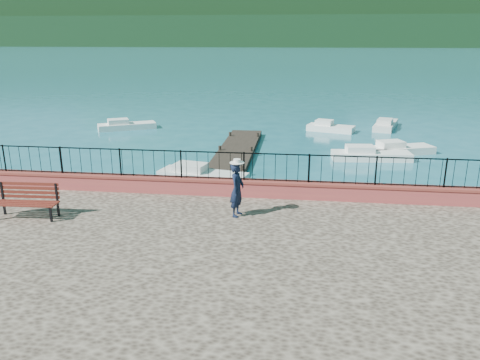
% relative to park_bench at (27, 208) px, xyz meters
% --- Properties ---
extents(ground, '(2000.00, 2000.00, 0.00)m').
position_rel_park_bench_xyz_m(ground, '(6.62, -0.85, -1.51)').
color(ground, '#19596B').
rests_on(ground, ground).
extents(parapet, '(28.00, 0.46, 0.58)m').
position_rel_park_bench_xyz_m(parapet, '(6.62, 2.85, -0.02)').
color(parapet, '#A3413A').
rests_on(parapet, promenade).
extents(railing, '(27.00, 0.05, 0.95)m').
position_rel_park_bench_xyz_m(railing, '(6.62, 2.85, 0.74)').
color(railing, black).
rests_on(railing, parapet).
extents(dock, '(2.00, 16.00, 0.30)m').
position_rel_park_bench_xyz_m(dock, '(4.62, 11.15, -1.36)').
color(dock, '#2D231C').
rests_on(dock, ground).
extents(far_forest, '(900.00, 60.00, 18.00)m').
position_rel_park_bench_xyz_m(far_forest, '(6.62, 299.15, 7.49)').
color(far_forest, black).
rests_on(far_forest, ground).
extents(foothills, '(900.00, 120.00, 44.00)m').
position_rel_park_bench_xyz_m(foothills, '(6.62, 359.15, 20.49)').
color(foothills, black).
rests_on(foothills, ground).
extents(park_bench, '(1.92, 0.70, 1.05)m').
position_rel_park_bench_xyz_m(park_bench, '(0.00, 0.00, 0.00)').
color(park_bench, black).
rests_on(park_bench, promenade).
extents(person, '(0.52, 0.68, 1.68)m').
position_rel_park_bench_xyz_m(person, '(6.33, 0.97, 0.53)').
color(person, black).
rests_on(person, promenade).
extents(hat, '(0.44, 0.44, 0.12)m').
position_rel_park_bench_xyz_m(hat, '(6.33, 0.97, 1.43)').
color(hat, white).
rests_on(hat, person).
extents(boat_0, '(4.38, 2.19, 0.80)m').
position_rel_park_bench_xyz_m(boat_0, '(3.74, 8.21, -1.11)').
color(boat_0, silver).
rests_on(boat_0, ground).
extents(boat_1, '(4.34, 1.64, 0.80)m').
position_rel_park_bench_xyz_m(boat_1, '(12.15, 13.23, -1.11)').
color(boat_1, white).
rests_on(boat_1, ground).
extents(boat_2, '(4.14, 2.57, 0.80)m').
position_rel_park_bench_xyz_m(boat_2, '(13.97, 14.84, -1.11)').
color(boat_2, white).
rests_on(boat_2, ground).
extents(boat_3, '(4.22, 3.05, 0.80)m').
position_rel_park_bench_xyz_m(boat_3, '(-4.31, 20.03, -1.11)').
color(boat_3, silver).
rests_on(boat_3, ground).
extents(boat_4, '(3.50, 2.26, 0.80)m').
position_rel_park_bench_xyz_m(boat_4, '(10.41, 21.08, -1.11)').
color(boat_4, white).
rests_on(boat_4, ground).
extents(boat_5, '(2.43, 4.29, 0.80)m').
position_rel_park_bench_xyz_m(boat_5, '(14.51, 22.78, -1.11)').
color(boat_5, silver).
rests_on(boat_5, ground).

